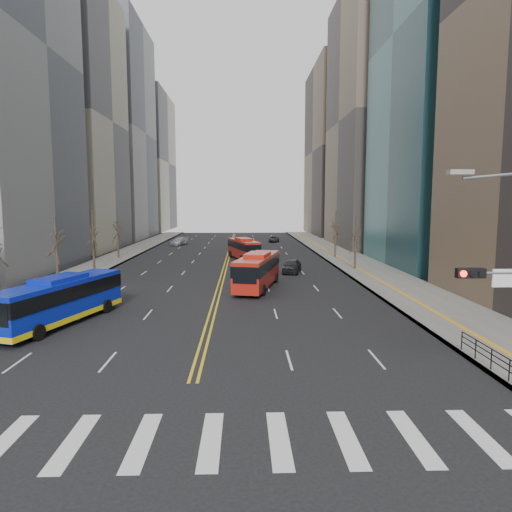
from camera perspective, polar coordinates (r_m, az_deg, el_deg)
The scene contains 15 objects.
ground at distance 17.21m, azimuth -9.87°, elevation -21.78°, with size 220.00×220.00×0.00m, color black.
sidewalk_right at distance 62.38m, azimuth 12.49°, elevation -0.93°, with size 7.00×130.00×0.15m, color slate.
sidewalk_left at distance 63.37m, azimuth -18.88°, elevation -1.02°, with size 5.00×130.00×0.15m, color slate.
crosswalk at distance 17.20m, azimuth -9.87°, elevation -21.76°, with size 26.70×4.00×0.01m.
centerline at distance 70.48m, azimuth -3.49°, elevation 0.02°, with size 0.55×100.00×0.01m.
office_towers at distance 84.97m, azimuth -3.21°, elevation 17.36°, with size 83.00×134.00×58.00m.
pedestrian_railing at distance 25.24m, azimuth 27.36°, elevation -11.01°, with size 0.06×6.06×1.02m.
street_trees at distance 50.52m, azimuth -12.46°, elevation 2.79°, with size 35.20×47.20×7.60m.
blue_bus at distance 33.52m, azimuth -23.25°, elevation -4.97°, with size 5.45×11.41×3.28m.
red_bus_near at distance 43.57m, azimuth 0.19°, elevation -1.58°, with size 4.93×11.06×3.43m.
red_bus_far at distance 65.70m, azimuth -1.58°, elevation 1.07°, with size 4.84×9.99×3.13m.
car_white at distance 43.26m, azimuth -21.67°, elevation -3.72°, with size 1.51×4.34×1.43m, color silver.
car_dark_mid at distance 53.53m, azimuth 4.52°, elevation -1.26°, with size 1.87×4.65×1.58m, color black.
car_silver at distance 89.55m, azimuth -9.59°, elevation 1.83°, with size 2.07×5.08×1.48m, color #A1A0A6.
car_dark_far at distance 95.22m, azimuth 2.28°, elevation 2.12°, with size 1.98×4.29×1.19m, color black.
Camera 1 is at (2.32, -14.96, 8.17)m, focal length 32.00 mm.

